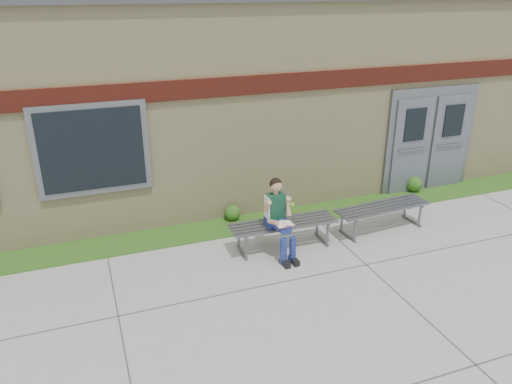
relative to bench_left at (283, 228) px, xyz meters
name	(u,v)px	position (x,y,z in m)	size (l,w,h in m)	color
ground	(326,293)	(0.06, -1.53, -0.38)	(80.00, 80.00, 0.00)	#9E9E99
grass_strip	(264,221)	(0.06, 1.07, -0.37)	(16.00, 0.80, 0.02)	#205216
school_building	(214,83)	(0.06, 4.45, 1.73)	(16.20, 6.22, 4.20)	beige
bench_left	(283,228)	(0.00, 0.00, 0.00)	(1.89, 0.57, 0.49)	slate
bench_right	(382,211)	(2.00, 0.00, 0.00)	(1.89, 0.66, 0.48)	slate
girl	(279,216)	(-0.17, -0.20, 0.34)	(0.48, 0.79, 1.35)	navy
shrub_mid	(233,213)	(-0.51, 1.32, -0.20)	(0.31, 0.31, 0.31)	#205216
shrub_east	(414,184)	(3.72, 1.32, -0.18)	(0.35, 0.35, 0.35)	#205216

